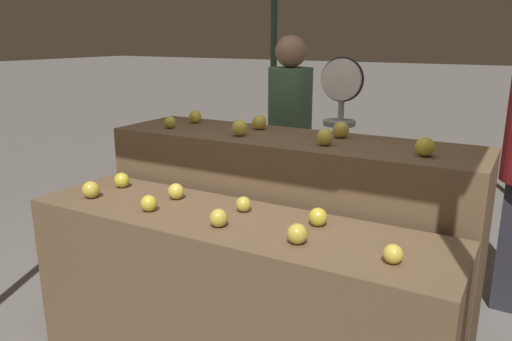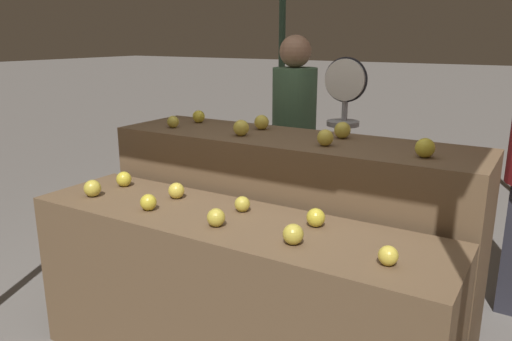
% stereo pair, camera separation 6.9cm
% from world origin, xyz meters
% --- Properties ---
extents(display_counter_front, '(2.04, 0.55, 0.82)m').
position_xyz_m(display_counter_front, '(0.00, 0.00, 0.41)').
color(display_counter_front, brown).
rests_on(display_counter_front, ground_plane).
extents(display_counter_back, '(2.04, 0.55, 1.10)m').
position_xyz_m(display_counter_back, '(0.00, 0.60, 0.55)').
color(display_counter_back, brown).
rests_on(display_counter_back, ground_plane).
extents(apple_front_0, '(0.09, 0.09, 0.09)m').
position_xyz_m(apple_front_0, '(-0.77, -0.10, 0.87)').
color(apple_front_0, gold).
rests_on(apple_front_0, display_counter_front).
extents(apple_front_1, '(0.08, 0.08, 0.08)m').
position_xyz_m(apple_front_1, '(-0.38, -0.11, 0.86)').
color(apple_front_1, gold).
rests_on(apple_front_1, display_counter_front).
extents(apple_front_2, '(0.08, 0.08, 0.08)m').
position_xyz_m(apple_front_2, '(0.01, -0.11, 0.86)').
color(apple_front_2, gold).
rests_on(apple_front_2, display_counter_front).
extents(apple_front_3, '(0.08, 0.08, 0.08)m').
position_xyz_m(apple_front_3, '(0.38, -0.11, 0.87)').
color(apple_front_3, gold).
rests_on(apple_front_3, display_counter_front).
extents(apple_front_4, '(0.07, 0.07, 0.07)m').
position_xyz_m(apple_front_4, '(0.76, -0.10, 0.86)').
color(apple_front_4, yellow).
rests_on(apple_front_4, display_counter_front).
extents(apple_front_5, '(0.08, 0.08, 0.08)m').
position_xyz_m(apple_front_5, '(-0.77, 0.11, 0.87)').
color(apple_front_5, gold).
rests_on(apple_front_5, display_counter_front).
extents(apple_front_6, '(0.08, 0.08, 0.08)m').
position_xyz_m(apple_front_6, '(-0.39, 0.10, 0.86)').
color(apple_front_6, yellow).
rests_on(apple_front_6, display_counter_front).
extents(apple_front_7, '(0.07, 0.07, 0.07)m').
position_xyz_m(apple_front_7, '(0.01, 0.11, 0.86)').
color(apple_front_7, gold).
rests_on(apple_front_7, display_counter_front).
extents(apple_front_8, '(0.08, 0.08, 0.08)m').
position_xyz_m(apple_front_8, '(0.38, 0.11, 0.86)').
color(apple_front_8, gold).
rests_on(apple_front_8, display_counter_front).
extents(apple_back_0, '(0.07, 0.07, 0.07)m').
position_xyz_m(apple_back_0, '(-0.73, 0.49, 1.13)').
color(apple_back_0, gold).
rests_on(apple_back_0, display_counter_back).
extents(apple_back_1, '(0.09, 0.09, 0.09)m').
position_xyz_m(apple_back_1, '(-0.25, 0.50, 1.14)').
color(apple_back_1, yellow).
rests_on(apple_back_1, display_counter_back).
extents(apple_back_2, '(0.08, 0.08, 0.08)m').
position_xyz_m(apple_back_2, '(0.25, 0.50, 1.14)').
color(apple_back_2, yellow).
rests_on(apple_back_2, display_counter_back).
extents(apple_back_3, '(0.09, 0.09, 0.09)m').
position_xyz_m(apple_back_3, '(0.73, 0.50, 1.14)').
color(apple_back_3, gold).
rests_on(apple_back_3, display_counter_back).
extents(apple_back_4, '(0.08, 0.08, 0.08)m').
position_xyz_m(apple_back_4, '(-0.71, 0.72, 1.13)').
color(apple_back_4, gold).
rests_on(apple_back_4, display_counter_back).
extents(apple_back_5, '(0.08, 0.08, 0.08)m').
position_xyz_m(apple_back_5, '(-0.25, 0.72, 1.14)').
color(apple_back_5, yellow).
rests_on(apple_back_5, display_counter_back).
extents(apple_back_6, '(0.09, 0.09, 0.09)m').
position_xyz_m(apple_back_6, '(0.25, 0.72, 1.14)').
color(apple_back_6, gold).
rests_on(apple_back_6, display_counter_back).
extents(produce_scale, '(0.27, 0.20, 1.50)m').
position_xyz_m(produce_scale, '(0.09, 1.15, 1.09)').
color(produce_scale, '#99999E').
rests_on(produce_scale, ground_plane).
extents(person_vendor_at_scale, '(0.40, 0.40, 1.63)m').
position_xyz_m(person_vendor_at_scale, '(-0.33, 1.30, 0.96)').
color(person_vendor_at_scale, '#2D2D38').
rests_on(person_vendor_at_scale, ground_plane).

